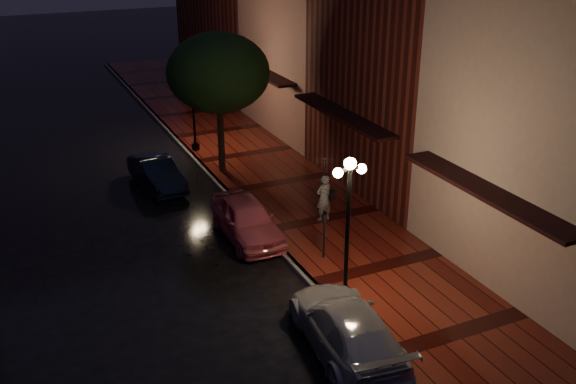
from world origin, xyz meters
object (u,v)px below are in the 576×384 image
silver_car (347,328)px  woman_with_umbrella (324,179)px  street_tree (219,75)px  navy_car (157,173)px  pink_car (247,219)px  parking_meter (324,232)px  streetlamp_far (193,98)px  streetlamp_near (348,223)px

silver_car → woman_with_umbrella: woman_with_umbrella is taller
street_tree → navy_car: (-2.89, -0.27, -3.63)m
pink_car → parking_meter: (1.60, -2.57, 0.36)m
pink_car → woman_with_umbrella: 3.05m
pink_car → woman_with_umbrella: woman_with_umbrella is taller
pink_car → silver_car: (-0.00, -6.86, -0.01)m
silver_car → woman_with_umbrella: (2.86, 6.71, 1.04)m
woman_with_umbrella → pink_car: bearing=-10.7°
silver_car → streetlamp_far: bearing=-86.8°
silver_car → parking_meter: 4.59m
woman_with_umbrella → silver_car: bearing=59.2°
navy_car → woman_with_umbrella: (4.54, -5.80, 1.10)m
street_tree → woman_with_umbrella: bearing=-74.7°
pink_car → silver_car: bearing=-88.9°
streetlamp_far → silver_car: (-0.95, -15.78, -1.92)m
navy_car → parking_meter: 8.86m
street_tree → navy_car: bearing=-174.7°
woman_with_umbrella → parking_meter: 2.81m
streetlamp_far → silver_car: size_ratio=0.92×
streetlamp_far → silver_car: 15.92m
streetlamp_near → pink_car: bearing=100.6°
streetlamp_near → pink_car: streetlamp_near is taller
parking_meter → woman_with_umbrella: bearing=59.2°
silver_car → woman_with_umbrella: 7.36m
navy_car → parking_meter: size_ratio=2.51×
streetlamp_far → woman_with_umbrella: (1.91, -9.07, -0.89)m
streetlamp_near → navy_car: streetlamp_near is taller
navy_car → woman_with_umbrella: bearing=-57.9°
parking_meter → silver_car: bearing=-113.8°
streetlamp_near → street_tree: 11.12m
street_tree → pink_car: 7.01m
streetlamp_near → woman_with_umbrella: size_ratio=1.82×
streetlamp_far → pink_car: streetlamp_far is taller
streetlamp_far → navy_car: streetlamp_far is taller
parking_meter → street_tree: bearing=89.4°
parking_meter → streetlamp_near: bearing=-107.8°
street_tree → parking_meter: 9.08m
streetlamp_near → navy_car: size_ratio=1.16×
silver_car → streetlamp_near: bearing=-111.5°
navy_car → pink_car: bearing=-79.4°
street_tree → pink_car: (-1.21, -5.91, -3.56)m
street_tree → woman_with_umbrella: 6.78m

